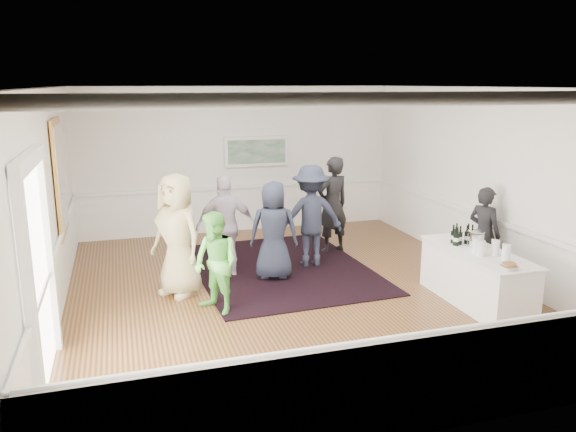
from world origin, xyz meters
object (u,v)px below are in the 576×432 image
object	(u,v)px
serving_table	(476,277)
guest_lilac	(226,226)
bartender	(484,234)
guest_tan	(177,235)
guest_navy	(274,230)
guest_dark_a	(311,216)
guest_dark_b	(333,205)
nut_bowl	(509,266)
guest_green	(216,263)
ice_bucket	(476,239)

from	to	relation	value
serving_table	guest_lilac	world-z (taller)	guest_lilac
bartender	guest_tan	world-z (taller)	guest_tan
bartender	guest_lilac	bearing A→B (deg)	49.64
serving_table	guest_navy	world-z (taller)	guest_navy
bartender	guest_dark_a	xyz separation A→B (m)	(-2.50, 1.61, 0.12)
guest_navy	guest_dark_a	bearing A→B (deg)	-133.80
guest_dark_b	nut_bowl	distance (m)	4.10
guest_green	ice_bucket	world-z (taller)	guest_green
guest_dark_a	guest_dark_b	world-z (taller)	guest_dark_b
serving_table	guest_lilac	bearing A→B (deg)	144.86
serving_table	guest_tan	world-z (taller)	guest_tan
bartender	guest_green	world-z (taller)	bartender
ice_bucket	nut_bowl	xyz separation A→B (m)	(-0.20, -1.04, -0.08)
serving_table	bartender	distance (m)	1.18
guest_lilac	guest_tan	bearing A→B (deg)	37.31
serving_table	guest_dark_a	size ratio (longest dim) A/B	1.10
guest_lilac	guest_dark_b	size ratio (longest dim) A/B	0.93
bartender	nut_bowl	world-z (taller)	bartender
guest_navy	guest_tan	bearing A→B (deg)	26.65
guest_tan	guest_dark_b	world-z (taller)	guest_tan
guest_tan	guest_navy	size ratio (longest dim) A/B	1.15
bartender	guest_lilac	world-z (taller)	guest_lilac
ice_bucket	nut_bowl	world-z (taller)	ice_bucket
guest_lilac	guest_dark_a	distance (m)	1.57
bartender	guest_dark_b	size ratio (longest dim) A/B	0.85
guest_lilac	guest_navy	world-z (taller)	guest_lilac
guest_navy	ice_bucket	size ratio (longest dim) A/B	6.46
serving_table	guest_tan	size ratio (longest dim) A/B	1.06
guest_dark_a	nut_bowl	distance (m)	3.70
serving_table	nut_bowl	size ratio (longest dim) A/B	8.17
bartender	ice_bucket	xyz separation A→B (m)	(-0.62, -0.64, 0.14)
guest_navy	guest_lilac	bearing A→B (deg)	-10.64
guest_navy	ice_bucket	bearing A→B (deg)	162.66
guest_dark_b	guest_navy	bearing A→B (deg)	22.23
guest_green	nut_bowl	size ratio (longest dim) A/B	5.95
guest_navy	nut_bowl	world-z (taller)	guest_navy
guest_lilac	guest_dark_a	xyz separation A→B (m)	(1.57, 0.10, 0.04)
guest_lilac	guest_dark_a	bearing A→B (deg)	-176.25
bartender	guest_dark_b	xyz separation A→B (m)	(-1.81, 2.29, 0.14)
guest_green	nut_bowl	bearing A→B (deg)	35.45
guest_lilac	nut_bowl	world-z (taller)	guest_lilac
guest_lilac	nut_bowl	bearing A→B (deg)	135.39
guest_tan	serving_table	bearing A→B (deg)	30.91
guest_navy	nut_bowl	distance (m)	3.77
guest_dark_b	nut_bowl	xyz separation A→B (m)	(0.99, -3.98, -0.08)
guest_tan	guest_dark_a	bearing A→B (deg)	70.23
serving_table	nut_bowl	xyz separation A→B (m)	(-0.11, -0.83, 0.45)
guest_green	ice_bucket	bearing A→B (deg)	50.69
serving_table	guest_green	world-z (taller)	guest_green
bartender	guest_tan	bearing A→B (deg)	60.52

